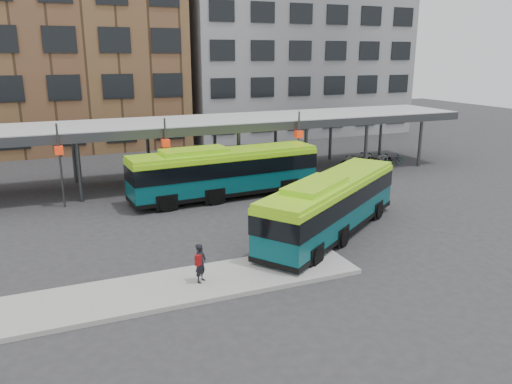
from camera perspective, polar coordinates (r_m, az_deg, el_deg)
name	(u,v)px	position (r m, az deg, el deg)	size (l,w,h in m)	color
ground	(279,241)	(23.47, 2.66, -5.66)	(120.00, 120.00, 0.00)	#28282B
boarding_island	(180,287)	(19.13, -8.64, -10.65)	(14.00, 3.00, 0.18)	gray
canopy	(198,124)	(34.24, -6.69, 7.74)	(40.00, 6.53, 4.80)	#999B9E
building_brick	(29,25)	(51.81, -24.48, 16.97)	(26.00, 14.00, 22.00)	brown
building_grey	(287,40)	(57.69, 3.57, 16.98)	(24.00, 14.00, 20.00)	slate
bus_front	(331,204)	(24.03, 8.57, -1.36)	(10.31, 8.12, 3.01)	#06444A
bus_rear	(224,171)	(30.12, -3.65, 2.40)	(11.69, 3.26, 3.18)	#06444A
pedestrian	(201,263)	(18.89, -6.35, -8.04)	(0.64, 0.65, 1.51)	black
bike_rack	(365,161)	(39.69, 12.35, 3.51)	(6.05, 1.60, 1.05)	slate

